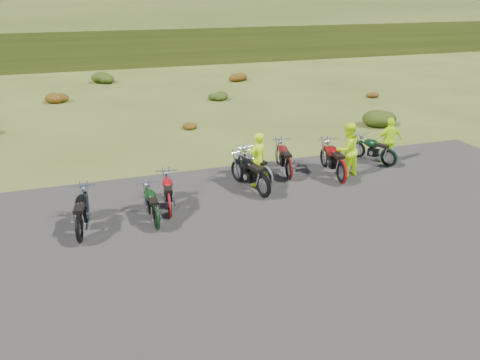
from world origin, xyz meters
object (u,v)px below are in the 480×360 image
object	(u,v)px
motorcycle_0	(81,243)
person_middle	(258,160)
motorcycle_7	(387,167)
motorcycle_3	(266,188)

from	to	relation	value
motorcycle_0	person_middle	distance (m)	5.92
person_middle	motorcycle_7	bearing A→B (deg)	156.12
motorcycle_3	person_middle	world-z (taller)	person_middle
person_middle	motorcycle_3	bearing A→B (deg)	98.12
motorcycle_7	person_middle	distance (m)	5.11
motorcycle_3	motorcycle_7	distance (m)	4.86
motorcycle_3	motorcycle_7	world-z (taller)	motorcycle_3
motorcycle_7	person_middle	bearing A→B (deg)	67.03
motorcycle_7	person_middle	xyz separation A→B (m)	(-5.03, -0.12, 0.88)
person_middle	motorcycle_0	bearing A→B (deg)	-5.00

